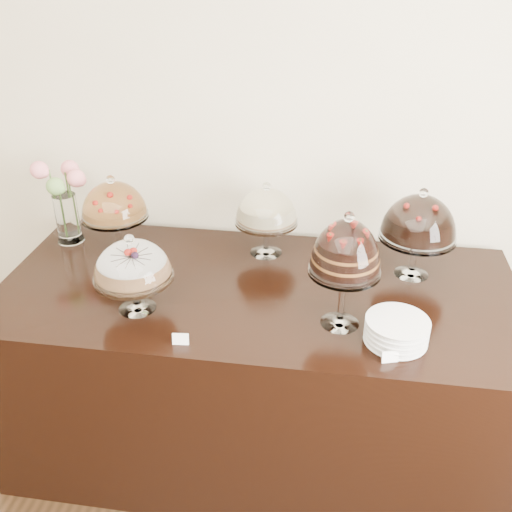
# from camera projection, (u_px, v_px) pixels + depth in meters

# --- Properties ---
(wall_back) EXTENTS (5.00, 0.04, 3.00)m
(wall_back) POSITION_uv_depth(u_px,v_px,m) (220.00, 110.00, 2.63)
(wall_back) COLOR beige
(wall_back) RESTS_ON ground
(display_counter) EXTENTS (2.20, 1.00, 0.90)m
(display_counter) POSITION_uv_depth(u_px,v_px,m) (258.00, 369.00, 2.64)
(display_counter) COLOR black
(display_counter) RESTS_ON ground
(cake_stand_sugar_sponge) EXTENTS (0.31, 0.31, 0.33)m
(cake_stand_sugar_sponge) POSITION_uv_depth(u_px,v_px,m) (132.00, 264.00, 2.18)
(cake_stand_sugar_sponge) COLOR white
(cake_stand_sugar_sponge) RESTS_ON display_counter
(cake_stand_choco_layer) EXTENTS (0.27, 0.27, 0.47)m
(cake_stand_choco_layer) POSITION_uv_depth(u_px,v_px,m) (346.00, 252.00, 2.04)
(cake_stand_choco_layer) COLOR white
(cake_stand_choco_layer) RESTS_ON display_counter
(cake_stand_cheesecake) EXTENTS (0.29, 0.29, 0.35)m
(cake_stand_cheesecake) POSITION_uv_depth(u_px,v_px,m) (266.00, 210.00, 2.57)
(cake_stand_cheesecake) COLOR white
(cake_stand_cheesecake) RESTS_ON display_counter
(cake_stand_dark_choco) EXTENTS (0.33, 0.33, 0.41)m
(cake_stand_dark_choco) POSITION_uv_depth(u_px,v_px,m) (419.00, 221.00, 2.39)
(cake_stand_dark_choco) COLOR white
(cake_stand_dark_choco) RESTS_ON display_counter
(cake_stand_fruit_tart) EXTENTS (0.30, 0.30, 0.38)m
(cake_stand_fruit_tart) POSITION_uv_depth(u_px,v_px,m) (114.00, 204.00, 2.57)
(cake_stand_fruit_tart) COLOR white
(cake_stand_fruit_tart) RESTS_ON display_counter
(flower_vase) EXTENTS (0.25, 0.24, 0.41)m
(flower_vase) POSITION_uv_depth(u_px,v_px,m) (64.00, 200.00, 2.69)
(flower_vase) COLOR white
(flower_vase) RESTS_ON display_counter
(plate_stack) EXTENTS (0.22, 0.22, 0.09)m
(plate_stack) POSITION_uv_depth(u_px,v_px,m) (396.00, 331.00, 2.07)
(plate_stack) COLOR white
(plate_stack) RESTS_ON display_counter
(price_card_left) EXTENTS (0.06, 0.02, 0.04)m
(price_card_left) POSITION_uv_depth(u_px,v_px,m) (180.00, 339.00, 2.07)
(price_card_left) COLOR white
(price_card_left) RESTS_ON display_counter
(price_card_right) EXTENTS (0.06, 0.03, 0.04)m
(price_card_right) POSITION_uv_depth(u_px,v_px,m) (390.00, 357.00, 1.99)
(price_card_right) COLOR white
(price_card_right) RESTS_ON display_counter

